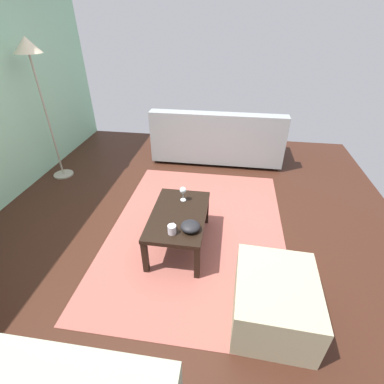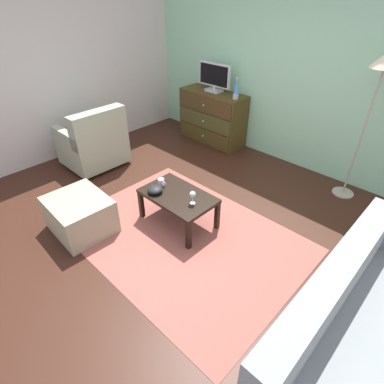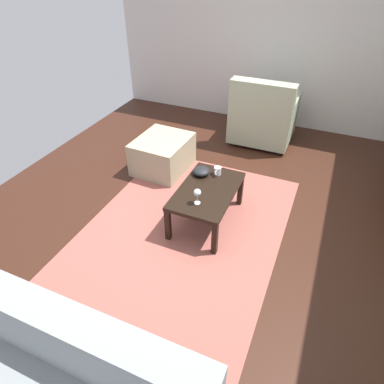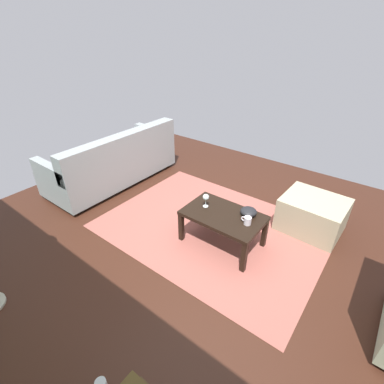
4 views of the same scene
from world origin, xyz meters
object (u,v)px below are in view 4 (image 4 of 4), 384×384
ottoman (312,214)px  bowl_decorative (249,212)px  mug (247,221)px  couch_large (114,162)px  wine_glass (206,198)px  coffee_table (223,218)px

ottoman → bowl_decorative: bearing=55.4°
mug → ottoman: 1.01m
bowl_decorative → couch_large: bearing=-2.1°
wine_glass → coffee_table: bearing=178.8°
mug → ottoman: mug is taller
coffee_table → ottoman: 1.14m
mug → coffee_table: bearing=-0.6°
coffee_table → bowl_decorative: 0.28m
bowl_decorative → couch_large: couch_large is taller
wine_glass → mug: wine_glass is taller
wine_glass → ottoman: (-0.96, -0.87, -0.31)m
mug → couch_large: 2.43m
wine_glass → couch_large: size_ratio=0.08×
couch_large → ottoman: couch_large is taller
wine_glass → bowl_decorative: (-0.46, -0.15, -0.08)m
coffee_table → ottoman: size_ratio=1.23×
bowl_decorative → mug: bearing=113.3°
coffee_table → wine_glass: bearing=-1.2°
mug → ottoman: (-0.43, -0.88, -0.23)m
mug → bowl_decorative: mug is taller
coffee_table → mug: (-0.29, 0.00, 0.10)m
mug → wine_glass: bearing=-0.9°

